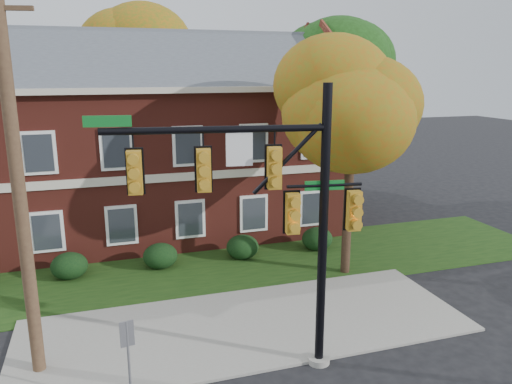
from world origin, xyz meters
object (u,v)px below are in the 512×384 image
object	(u,v)px
tree_far_rear	(149,54)
sign_post	(128,350)
tree_near_right	(360,105)
traffic_signal	(272,200)
hedge_left	(69,266)
apartment_building	(142,132)
hedge_center	(160,256)
tree_right_rear	(347,66)
utility_pole	(18,188)
hedge_right	(243,247)
hedge_far_right	(317,239)

from	to	relation	value
tree_far_rear	sign_post	distance (m)	23.06
tree_near_right	traffic_signal	bearing A→B (deg)	-135.45
hedge_left	tree_near_right	bearing A→B (deg)	-14.81
tree_far_rear	traffic_signal	size ratio (longest dim) A/B	1.51
apartment_building	hedge_center	world-z (taller)	apartment_building
apartment_building	hedge_left	size ratio (longest dim) A/B	13.43
hedge_left	tree_far_rear	size ratio (longest dim) A/B	0.12
hedge_center	tree_right_rear	xyz separation A→B (m)	(11.31, 6.11, 7.60)
apartment_building	utility_pole	size ratio (longest dim) A/B	1.87
sign_post	hedge_left	bearing A→B (deg)	91.42
hedge_left	hedge_right	xyz separation A→B (m)	(7.00, 0.00, 0.00)
apartment_building	hedge_right	world-z (taller)	apartment_building
apartment_building	sign_post	size ratio (longest dim) A/B	8.23
traffic_signal	sign_post	xyz separation A→B (m)	(-3.74, -0.56, -3.18)
apartment_building	traffic_signal	bearing A→B (deg)	-81.54
apartment_building	tree_near_right	world-z (taller)	apartment_building
hedge_right	tree_right_rear	world-z (taller)	tree_right_rear
hedge_center	tree_near_right	bearing A→B (deg)	-21.42
hedge_left	sign_post	xyz separation A→B (m)	(1.73, -8.56, 1.03)
hedge_left	traffic_signal	size ratio (longest dim) A/B	0.18
tree_far_rear	traffic_signal	world-z (taller)	tree_far_rear
hedge_center	tree_far_rear	bearing A→B (deg)	84.15
sign_post	tree_far_rear	bearing A→B (deg)	71.81
tree_near_right	hedge_far_right	bearing A→B (deg)	94.52
hedge_center	hedge_far_right	distance (m)	7.00
sign_post	tree_near_right	bearing A→B (deg)	22.48
hedge_far_right	tree_right_rear	world-z (taller)	tree_right_rear
tree_right_rear	apartment_building	bearing A→B (deg)	-175.67
hedge_left	tree_near_right	distance (m)	12.68
tree_near_right	tree_right_rear	xyz separation A→B (m)	(4.09, 8.95, 1.45)
hedge_left	hedge_center	distance (m)	3.50
hedge_right	tree_near_right	world-z (taller)	tree_near_right
tree_near_right	hedge_center	bearing A→B (deg)	158.58
apartment_building	hedge_far_right	distance (m)	9.82
traffic_signal	utility_pole	xyz separation A→B (m)	(-6.01, 1.71, 0.37)
hedge_right	traffic_signal	size ratio (longest dim) A/B	0.18
tree_near_right	traffic_signal	distance (m)	7.62
hedge_right	sign_post	world-z (taller)	sign_post
hedge_left	sign_post	world-z (taller)	sign_post
hedge_far_right	tree_far_rear	size ratio (longest dim) A/B	0.12
traffic_signal	hedge_center	bearing A→B (deg)	112.08
hedge_right	utility_pole	distance (m)	10.83
apartment_building	hedge_right	bearing A→B (deg)	-56.33
sign_post	hedge_center	bearing A→B (deg)	68.32
tree_near_right	tree_right_rear	size ratio (longest dim) A/B	0.81
hedge_left	hedge_center	world-z (taller)	same
hedge_left	hedge_right	size ratio (longest dim) A/B	1.00
hedge_far_right	tree_far_rear	world-z (taller)	tree_far_rear
tree_right_rear	hedge_far_right	bearing A→B (deg)	-125.23
hedge_right	traffic_signal	bearing A→B (deg)	-100.80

